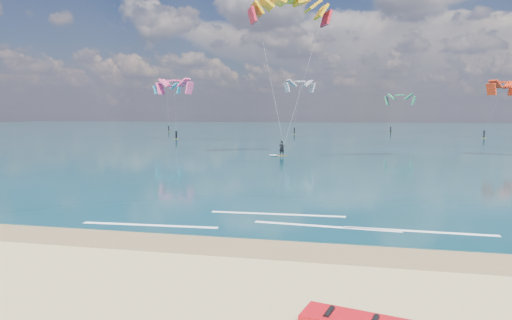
% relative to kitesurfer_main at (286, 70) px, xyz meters
% --- Properties ---
extents(ground, '(320.00, 320.00, 0.00)m').
position_rel_kitesurfer_main_xyz_m(ground, '(2.52, 6.13, -8.91)').
color(ground, tan).
rests_on(ground, ground).
extents(wet_sand_strip, '(320.00, 2.40, 0.01)m').
position_rel_kitesurfer_main_xyz_m(wet_sand_strip, '(2.52, -30.87, -8.91)').
color(wet_sand_strip, brown).
rests_on(wet_sand_strip, ground).
extents(sea, '(320.00, 200.00, 0.04)m').
position_rel_kitesurfer_main_xyz_m(sea, '(2.52, 70.13, -8.89)').
color(sea, '#093033').
rests_on(sea, ground).
extents(kitesurfer_main, '(8.17, 6.71, 16.80)m').
position_rel_kitesurfer_main_xyz_m(kitesurfer_main, '(0.00, 0.00, 0.00)').
color(kitesurfer_main, gold).
rests_on(kitesurfer_main, sea).
extents(shoreline_foam, '(16.39, 3.61, 0.01)m').
position_rel_kitesurfer_main_xyz_m(shoreline_foam, '(4.31, -27.43, -8.87)').
color(shoreline_foam, white).
rests_on(shoreline_foam, ground).
extents(distant_kites, '(73.40, 37.46, 11.18)m').
position_rel_kitesurfer_main_xyz_m(distant_kites, '(-4.47, 45.15, -3.86)').
color(distant_kites, red).
rests_on(distant_kites, ground).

